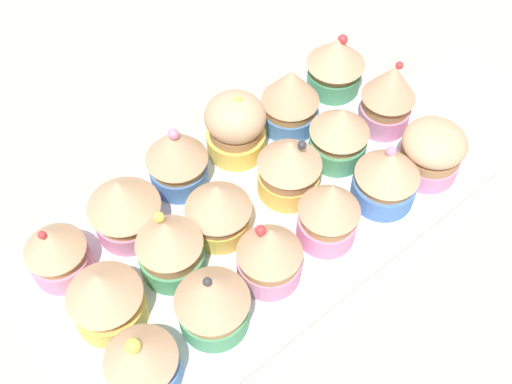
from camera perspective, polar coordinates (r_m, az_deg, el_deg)
name	(u,v)px	position (r cm, az deg, el deg)	size (l,w,h in cm)	color
ground_plane	(256,226)	(61.05, 0.00, -3.16)	(180.00, 180.00, 3.00)	#B2A899
baking_tray	(256,214)	(59.30, 0.00, -2.05)	(43.57, 23.59, 1.20)	silver
cupcake_0	(141,360)	(49.02, -10.56, -15.01)	(5.74, 5.74, 7.16)	#477AC6
cupcake_1	(212,299)	(49.82, -4.08, -9.87)	(6.19, 6.19, 7.89)	#4C9E6B
cupcake_2	(270,252)	(52.14, 1.26, -5.60)	(5.70, 5.70, 7.49)	pink
cupcake_3	(329,211)	(54.51, 6.76, -1.77)	(5.57, 5.57, 7.52)	pink
cupcake_4	(387,176)	(58.36, 12.00, 1.44)	(6.09, 6.09, 6.87)	#477AC6
cupcake_5	(432,151)	(61.73, 15.93, 3.65)	(6.20, 6.20, 5.89)	pink
cupcake_6	(105,296)	(51.66, -13.77, -9.35)	(6.25, 6.25, 7.02)	#EFC651
cupcake_7	(167,243)	(53.24, -8.23, -4.70)	(5.81, 5.81, 7.32)	#4C9E6B
cupcake_8	(218,208)	(54.89, -3.51, -1.49)	(6.04, 6.04, 6.64)	#EFC651
cupcake_9	(291,168)	(57.45, 3.28, 2.23)	(6.13, 6.13, 7.26)	#EFC651
cupcake_10	(336,131)	(61.01, 7.41, 5.63)	(5.89, 5.89, 6.72)	#4C9E6B
cupcake_11	(392,98)	(63.99, 12.42, 8.44)	(5.52, 5.52, 8.28)	pink
cupcake_12	(56,250)	(55.32, -18.02, -5.16)	(5.36, 5.36, 6.71)	pink
cupcake_13	(124,206)	(55.75, -12.13, -1.24)	(6.63, 6.63, 7.20)	pink
cupcake_14	(176,157)	(58.28, -7.36, 3.24)	(5.94, 5.94, 7.80)	#477AC6
cupcake_15	(236,126)	(60.84, -1.90, 6.09)	(6.02, 6.02, 7.31)	#EFC651
cupcake_16	(290,98)	(63.25, 3.19, 8.63)	(5.98, 5.98, 7.31)	#477AC6
cupcake_17	(336,63)	(67.75, 7.37, 11.70)	(6.30, 6.30, 7.00)	#4C9E6B
napkin	(480,98)	(73.98, 20.00, 8.13)	(11.45, 14.09, 0.60)	white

